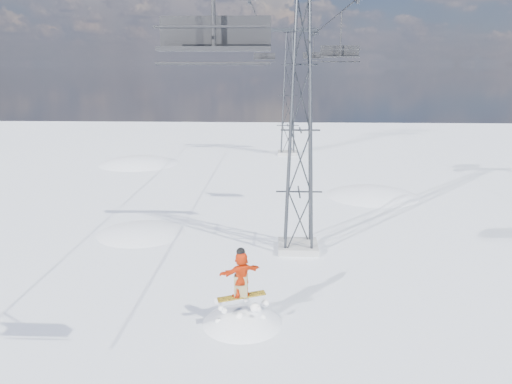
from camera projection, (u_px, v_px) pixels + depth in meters
ground at (282, 344)px, 15.19m from camera, size 120.00×120.00×0.00m
snow_terrain at (216, 304)px, 38.32m from camera, size 39.00×37.00×22.00m
lift_tower_near at (300, 131)px, 21.54m from camera, size 5.20×1.80×11.43m
lift_tower_far at (288, 96)px, 45.74m from camera, size 5.20×1.80×11.43m
haul_cables at (294, 22)px, 31.34m from camera, size 4.46×51.00×0.06m
snowboarder_jump at (243, 367)px, 16.81m from camera, size 4.40×4.40×6.69m
lift_chair_near at (214, 36)px, 9.27m from camera, size 2.11×0.61×2.61m
lift_chair_mid at (340, 52)px, 25.73m from camera, size 2.01×0.58×2.49m
lift_chair_far at (264, 57)px, 44.92m from camera, size 1.93×0.56×2.40m
lift_chair_extra at (313, 56)px, 45.05m from camera, size 1.86×0.54×2.31m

